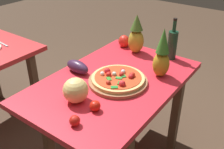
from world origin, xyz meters
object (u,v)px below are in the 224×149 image
pizza_board (118,81)px  display_table (113,92)px  melon (76,90)px  pizza (118,78)px  pineapple_right (136,36)px  knife_utensil (2,44)px  wine_bottle (172,44)px  pineapple_left (162,56)px  tomato_at_corner (75,121)px  eggplant (78,67)px  bell_pepper (124,41)px  tomato_beside_pepper (95,106)px

pizza_board → display_table: bearing=76.3°
melon → pizza: bearing=-15.1°
pineapple_right → knife_utensil: bearing=117.9°
display_table → pineapple_right: (0.48, 0.11, 0.25)m
wine_bottle → pineapple_left: size_ratio=0.94×
pizza → tomato_at_corner: size_ratio=6.00×
pineapple_left → eggplant: bearing=121.3°
pizza → bell_pepper: size_ratio=3.29×
tomato_at_corner → pizza_board: bearing=6.9°
pineapple_left → melon: 0.65m
melon → tomato_beside_pepper: (-0.00, -0.15, -0.05)m
eggplant → pineapple_left: bearing=-58.7°
display_table → tomato_at_corner: tomato_at_corner is taller
display_table → pineapple_left: 0.43m
wine_bottle → display_table: bearing=162.3°
pizza_board → melon: melon is taller
pizza_board → tomato_beside_pepper: tomato_beside_pepper is taller
bell_pepper → knife_utensil: size_ratio=0.61×
bell_pepper → eggplant: bearing=178.6°
tomato_beside_pepper → knife_utensil: 1.32m
pizza_board → tomato_at_corner: bearing=-173.1°
wine_bottle → pineapple_left: (-0.30, -0.06, 0.03)m
knife_utensil → pineapple_right: bearing=-57.3°
display_table → eggplant: bearing=102.6°
pizza_board → pineapple_left: 0.35m
bell_pepper → tomato_at_corner: (-1.02, -0.37, -0.02)m
tomato_at_corner → bell_pepper: bearing=19.7°
eggplant → wine_bottle: bearing=-36.3°
pizza → knife_utensil: (-0.07, 1.23, -0.04)m
bell_pepper → pizza_board: bearing=-150.0°
wine_bottle → bell_pepper: size_ratio=3.04×
pizza → knife_utensil: 1.23m
pineapple_right → tomato_beside_pepper: size_ratio=5.05×
bell_pepper → tomato_beside_pepper: 0.94m
pineapple_left → tomato_at_corner: 0.77m
display_table → melon: size_ratio=8.01×
eggplant → tomato_beside_pepper: size_ratio=3.09×
display_table → bell_pepper: bell_pepper is taller
bell_pepper → eggplant: bell_pepper is taller
melon → tomato_beside_pepper: melon is taller
eggplant → tomato_beside_pepper: bearing=-125.3°
bell_pepper → tomato_at_corner: bearing=-160.3°
pizza → tomato_at_corner: (-0.49, -0.06, -0.01)m
display_table → pizza: size_ratio=3.47×
melon → pizza_board: bearing=-15.0°
wine_bottle → pineapple_right: (-0.07, 0.29, 0.02)m
bell_pepper → knife_utensil: (-0.60, 0.92, -0.05)m
pizza → tomato_at_corner: pizza is taller
pineapple_right → knife_utensil: 1.21m
pineapple_left → bell_pepper: bearing=60.9°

